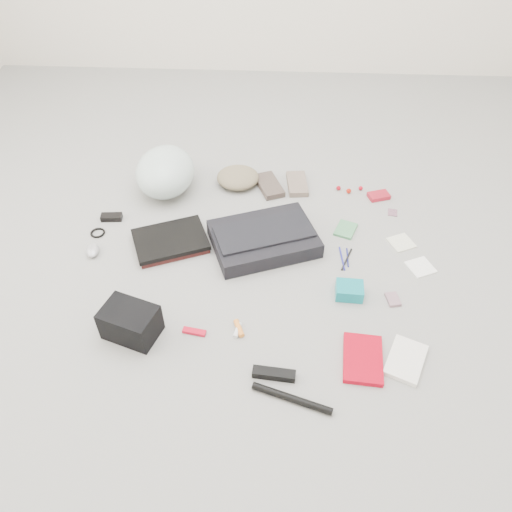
{
  "coord_description": "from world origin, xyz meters",
  "views": [
    {
      "loc": [
        0.08,
        -1.57,
        1.59
      ],
      "look_at": [
        0.0,
        0.0,
        0.05
      ],
      "focal_mm": 35.0,
      "sensor_mm": 36.0,
      "label": 1
    }
  ],
  "objects_px": {
    "laptop": "(170,239)",
    "bike_helmet": "(165,172)",
    "messenger_bag": "(264,239)",
    "book_red": "(363,359)",
    "accordion_wallet": "(349,291)",
    "camera_bag": "(130,322)"
  },
  "relations": [
    {
      "from": "bike_helmet",
      "to": "camera_bag",
      "type": "bearing_deg",
      "value": -87.53
    },
    {
      "from": "bike_helmet",
      "to": "accordion_wallet",
      "type": "relative_size",
      "value": 3.29
    },
    {
      "from": "bike_helmet",
      "to": "accordion_wallet",
      "type": "distance_m",
      "value": 1.13
    },
    {
      "from": "laptop",
      "to": "bike_helmet",
      "type": "bearing_deg",
      "value": 79.98
    },
    {
      "from": "messenger_bag",
      "to": "laptop",
      "type": "relative_size",
      "value": 1.41
    },
    {
      "from": "accordion_wallet",
      "to": "camera_bag",
      "type": "bearing_deg",
      "value": -161.26
    },
    {
      "from": "book_red",
      "to": "accordion_wallet",
      "type": "xyz_separation_m",
      "value": [
        -0.03,
        0.33,
        0.02
      ]
    },
    {
      "from": "messenger_bag",
      "to": "accordion_wallet",
      "type": "height_order",
      "value": "messenger_bag"
    },
    {
      "from": "messenger_bag",
      "to": "accordion_wallet",
      "type": "relative_size",
      "value": 4.09
    },
    {
      "from": "bike_helmet",
      "to": "camera_bag",
      "type": "relative_size",
      "value": 1.81
    },
    {
      "from": "laptop",
      "to": "book_red",
      "type": "xyz_separation_m",
      "value": [
        0.83,
        -0.6,
        -0.02
      ]
    },
    {
      "from": "bike_helmet",
      "to": "accordion_wallet",
      "type": "xyz_separation_m",
      "value": [
        0.89,
        -0.69,
        -0.08
      ]
    },
    {
      "from": "book_red",
      "to": "accordion_wallet",
      "type": "bearing_deg",
      "value": 99.45
    },
    {
      "from": "accordion_wallet",
      "to": "bike_helmet",
      "type": "bearing_deg",
      "value": 145.19
    },
    {
      "from": "book_red",
      "to": "laptop",
      "type": "bearing_deg",
      "value": 149.16
    },
    {
      "from": "messenger_bag",
      "to": "accordion_wallet",
      "type": "xyz_separation_m",
      "value": [
        0.37,
        -0.29,
        -0.01
      ]
    },
    {
      "from": "messenger_bag",
      "to": "laptop",
      "type": "height_order",
      "value": "messenger_bag"
    },
    {
      "from": "laptop",
      "to": "bike_helmet",
      "type": "xyz_separation_m",
      "value": [
        -0.09,
        0.42,
        0.08
      ]
    },
    {
      "from": "messenger_bag",
      "to": "book_red",
      "type": "relative_size",
      "value": 2.14
    },
    {
      "from": "laptop",
      "to": "camera_bag",
      "type": "relative_size",
      "value": 1.59
    },
    {
      "from": "laptop",
      "to": "bike_helmet",
      "type": "distance_m",
      "value": 0.44
    },
    {
      "from": "messenger_bag",
      "to": "laptop",
      "type": "xyz_separation_m",
      "value": [
        -0.43,
        -0.02,
        -0.01
      ]
    }
  ]
}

